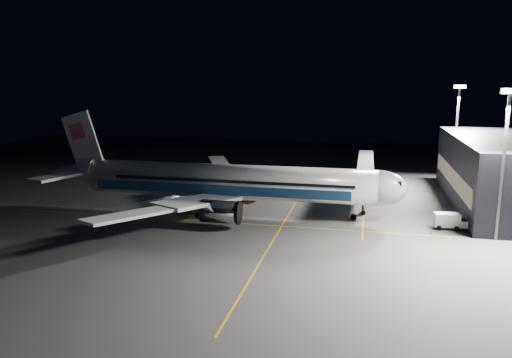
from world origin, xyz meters
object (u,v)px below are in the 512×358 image
object	(u,v)px
safety_cone_c	(229,197)
service_truck	(450,221)
safety_cone_b	(243,204)
airliner	(222,182)
baggage_tug	(183,189)
floodlight_mast_north	(457,126)
safety_cone_a	(251,197)
jet_bridge	(365,171)
floodlight_mast_south	(504,151)

from	to	relation	value
safety_cone_c	service_truck	bearing A→B (deg)	-17.03
safety_cone_b	safety_cone_c	size ratio (longest dim) A/B	1.18
airliner	safety_cone_b	xyz separation A→B (m)	(2.45, 4.64, -4.86)
baggage_tug	safety_cone_c	bearing A→B (deg)	-5.06
service_truck	baggage_tug	world-z (taller)	service_truck
airliner	floodlight_mast_north	xyz separation A→B (m)	(41.08, 31.99, 7.21)
floodlight_mast_north	safety_cone_a	distance (m)	45.80
safety_cone_b	jet_bridge	bearing A→B (deg)	33.03
safety_cone_a	safety_cone_b	xyz separation A→B (m)	(-0.09, -5.72, -0.02)
jet_bridge	floodlight_mast_north	size ratio (longest dim) A/B	1.66
airliner	baggage_tug	distance (m)	16.81
floodlight_mast_south	baggage_tug	size ratio (longest dim) A/B	8.18
airliner	floodlight_mast_south	bearing A→B (deg)	-8.33
jet_bridge	safety_cone_c	xyz separation A→B (m)	(-24.60, -8.64, -4.32)
floodlight_mast_south	safety_cone_a	bearing A→B (deg)	156.97
airliner	floodlight_mast_north	size ratio (longest dim) A/B	2.97
floodlight_mast_north	safety_cone_b	bearing A→B (deg)	-144.71
floodlight_mast_north	airliner	bearing A→B (deg)	-142.09
jet_bridge	safety_cone_b	world-z (taller)	jet_bridge
jet_bridge	service_truck	bearing A→B (deg)	-57.96
floodlight_mast_north	baggage_tug	bearing A→B (deg)	-158.75
airliner	safety_cone_a	distance (m)	11.72
airliner	baggage_tug	xyz separation A→B (m)	(-11.35, 11.60, -4.39)
service_truck	airliner	bearing A→B (deg)	171.52
floodlight_mast_south	service_truck	distance (m)	13.02
airliner	safety_cone_b	distance (m)	7.15
airliner	safety_cone_b	bearing A→B (deg)	62.18
airliner	service_truck	size ratio (longest dim) A/B	12.71
floodlight_mast_north	service_truck	world-z (taller)	floodlight_mast_north
service_truck	floodlight_mast_north	bearing A→B (deg)	75.51
floodlight_mast_north	floodlight_mast_south	world-z (taller)	same
floodlight_mast_south	safety_cone_c	distance (m)	46.90
airliner	safety_cone_c	bearing A→B (deg)	99.22
jet_bridge	safety_cone_b	size ratio (longest dim) A/B	56.42
floodlight_mast_south	baggage_tug	distance (m)	56.50
baggage_tug	floodlight_mast_south	bearing A→B (deg)	-11.09
baggage_tug	service_truck	bearing A→B (deg)	-8.63
jet_bridge	floodlight_mast_south	size ratio (longest dim) A/B	1.66
floodlight_mast_north	safety_cone_b	xyz separation A→B (m)	(-38.63, -27.34, -12.07)
floodlight_mast_south	floodlight_mast_north	bearing A→B (deg)	90.00
airliner	baggage_tug	size ratio (longest dim) A/B	24.30
floodlight_mast_north	safety_cone_a	world-z (taller)	floodlight_mast_north
jet_bridge	safety_cone_a	size ratio (longest dim) A/B	53.30
baggage_tug	safety_cone_c	size ratio (longest dim) A/B	4.91
jet_bridge	safety_cone_c	distance (m)	26.43
airliner	jet_bridge	xyz separation A→B (m)	(23.08, 18.06, -0.58)
safety_cone_b	service_truck	bearing A→B (deg)	-11.26
jet_bridge	safety_cone_b	xyz separation A→B (m)	(-20.63, -13.41, -4.28)
safety_cone_a	safety_cone_b	bearing A→B (deg)	-90.95
airliner	service_truck	bearing A→B (deg)	-3.15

